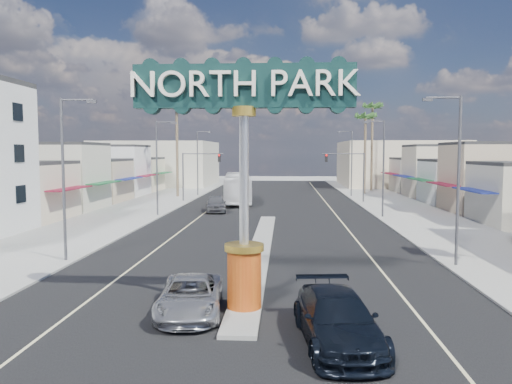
# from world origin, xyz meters

# --- Properties ---
(ground) EXTENTS (160.00, 160.00, 0.00)m
(ground) POSITION_xyz_m (0.00, 30.00, 0.00)
(ground) COLOR gray
(ground) RESTS_ON ground
(road) EXTENTS (20.00, 120.00, 0.01)m
(road) POSITION_xyz_m (0.00, 30.00, 0.01)
(road) COLOR black
(road) RESTS_ON ground
(median_island) EXTENTS (1.30, 30.00, 0.16)m
(median_island) POSITION_xyz_m (0.00, 14.00, 0.08)
(median_island) COLOR gray
(median_island) RESTS_ON ground
(sidewalk_left) EXTENTS (8.00, 120.00, 0.12)m
(sidewalk_left) POSITION_xyz_m (-14.00, 30.00, 0.06)
(sidewalk_left) COLOR gray
(sidewalk_left) RESTS_ON ground
(sidewalk_right) EXTENTS (8.00, 120.00, 0.12)m
(sidewalk_right) POSITION_xyz_m (14.00, 30.00, 0.06)
(sidewalk_right) COLOR gray
(sidewalk_right) RESTS_ON ground
(storefront_row_left) EXTENTS (12.00, 42.00, 6.00)m
(storefront_row_left) POSITION_xyz_m (-24.00, 43.00, 3.00)
(storefront_row_left) COLOR beige
(storefront_row_left) RESTS_ON ground
(storefront_row_right) EXTENTS (12.00, 42.00, 6.00)m
(storefront_row_right) POSITION_xyz_m (24.00, 43.00, 3.00)
(storefront_row_right) COLOR #B7B29E
(storefront_row_right) RESTS_ON ground
(backdrop_far_left) EXTENTS (20.00, 20.00, 8.00)m
(backdrop_far_left) POSITION_xyz_m (-22.00, 75.00, 4.00)
(backdrop_far_left) COLOR #B7B29E
(backdrop_far_left) RESTS_ON ground
(backdrop_far_right) EXTENTS (20.00, 20.00, 8.00)m
(backdrop_far_right) POSITION_xyz_m (22.00, 75.00, 4.00)
(backdrop_far_right) COLOR beige
(backdrop_far_right) RESTS_ON ground
(gateway_sign) EXTENTS (8.20, 1.50, 9.15)m
(gateway_sign) POSITION_xyz_m (0.00, 1.98, 5.93)
(gateway_sign) COLOR #B12F0D
(gateway_sign) RESTS_ON median_island
(traffic_signal_left) EXTENTS (5.09, 0.45, 6.00)m
(traffic_signal_left) POSITION_xyz_m (-9.18, 43.99, 4.27)
(traffic_signal_left) COLOR #47474C
(traffic_signal_left) RESTS_ON ground
(traffic_signal_right) EXTENTS (5.09, 0.45, 6.00)m
(traffic_signal_right) POSITION_xyz_m (9.18, 43.99, 4.27)
(traffic_signal_right) COLOR #47474C
(traffic_signal_right) RESTS_ON ground
(streetlight_l_near) EXTENTS (2.03, 0.22, 9.00)m
(streetlight_l_near) POSITION_xyz_m (-10.43, 10.00, 5.07)
(streetlight_l_near) COLOR #47474C
(streetlight_l_near) RESTS_ON ground
(streetlight_l_mid) EXTENTS (2.03, 0.22, 9.00)m
(streetlight_l_mid) POSITION_xyz_m (-10.43, 30.00, 5.07)
(streetlight_l_mid) COLOR #47474C
(streetlight_l_mid) RESTS_ON ground
(streetlight_l_far) EXTENTS (2.03, 0.22, 9.00)m
(streetlight_l_far) POSITION_xyz_m (-10.43, 52.00, 5.07)
(streetlight_l_far) COLOR #47474C
(streetlight_l_far) RESTS_ON ground
(streetlight_r_near) EXTENTS (2.03, 0.22, 9.00)m
(streetlight_r_near) POSITION_xyz_m (10.43, 10.00, 5.07)
(streetlight_r_near) COLOR #47474C
(streetlight_r_near) RESTS_ON ground
(streetlight_r_mid) EXTENTS (2.03, 0.22, 9.00)m
(streetlight_r_mid) POSITION_xyz_m (10.43, 30.00, 5.07)
(streetlight_r_mid) COLOR #47474C
(streetlight_r_mid) RESTS_ON ground
(streetlight_r_far) EXTENTS (2.03, 0.22, 9.00)m
(streetlight_r_far) POSITION_xyz_m (10.43, 52.00, 5.07)
(streetlight_r_far) COLOR #47474C
(streetlight_r_far) RESTS_ON ground
(palm_left_far) EXTENTS (2.60, 2.60, 13.10)m
(palm_left_far) POSITION_xyz_m (-13.00, 50.00, 11.50)
(palm_left_far) COLOR brown
(palm_left_far) RESTS_ON ground
(palm_right_mid) EXTENTS (2.60, 2.60, 12.10)m
(palm_right_mid) POSITION_xyz_m (13.00, 56.00, 10.60)
(palm_right_mid) COLOR brown
(palm_right_mid) RESTS_ON ground
(palm_right_far) EXTENTS (2.60, 2.60, 14.10)m
(palm_right_far) POSITION_xyz_m (15.00, 62.00, 12.39)
(palm_right_far) COLOR brown
(palm_right_far) RESTS_ON ground
(suv_left) EXTENTS (2.75, 5.18, 1.39)m
(suv_left) POSITION_xyz_m (-2.00, 1.56, 0.69)
(suv_left) COLOR #A8A9AD
(suv_left) RESTS_ON ground
(suv_right) EXTENTS (2.91, 5.85, 1.63)m
(suv_right) POSITION_xyz_m (3.20, -1.10, 0.82)
(suv_right) COLOR black
(suv_right) RESTS_ON ground
(car_parked_left) EXTENTS (2.71, 5.27, 1.72)m
(car_parked_left) POSITION_xyz_m (-5.50, 33.62, 0.86)
(car_parked_left) COLOR #5A5B5F
(car_parked_left) RESTS_ON ground
(city_bus) EXTENTS (4.30, 13.21, 3.62)m
(city_bus) POSITION_xyz_m (-4.17, 42.86, 1.81)
(city_bus) COLOR white
(city_bus) RESTS_ON ground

